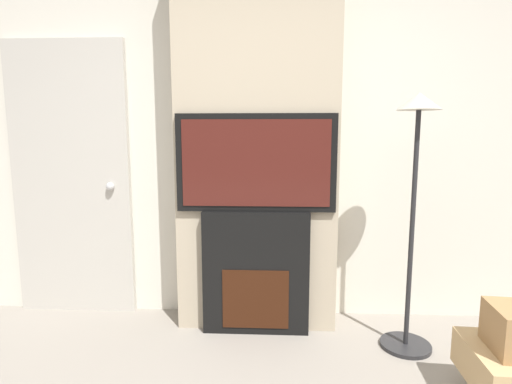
# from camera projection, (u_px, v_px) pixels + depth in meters

# --- Properties ---
(wall_back) EXTENTS (6.00, 0.06, 2.70)m
(wall_back) POSITION_uv_depth(u_px,v_px,m) (258.00, 135.00, 2.93)
(wall_back) COLOR silver
(wall_back) RESTS_ON ground_plane
(chimney_breast) EXTENTS (1.10, 0.30, 2.70)m
(chimney_breast) POSITION_uv_depth(u_px,v_px,m) (257.00, 135.00, 2.75)
(chimney_breast) COLOR tan
(chimney_breast) RESTS_ON ground_plane
(fireplace) EXTENTS (0.72, 0.15, 0.85)m
(fireplace) POSITION_uv_depth(u_px,v_px,m) (256.00, 272.00, 2.74)
(fireplace) COLOR black
(fireplace) RESTS_ON ground_plane
(television) EXTENTS (1.05, 0.07, 0.64)m
(television) POSITION_uv_depth(u_px,v_px,m) (256.00, 163.00, 2.63)
(television) COLOR black
(television) RESTS_ON fireplace
(floor_lamp) EXTENTS (0.32, 0.32, 1.60)m
(floor_lamp) POSITION_uv_depth(u_px,v_px,m) (415.00, 180.00, 2.42)
(floor_lamp) COLOR #262628
(floor_lamp) RESTS_ON ground_plane
(entry_door) EXTENTS (0.89, 0.09, 2.04)m
(entry_door) POSITION_uv_depth(u_px,v_px,m) (71.00, 180.00, 2.99)
(entry_door) COLOR #BCB7AD
(entry_door) RESTS_ON ground_plane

